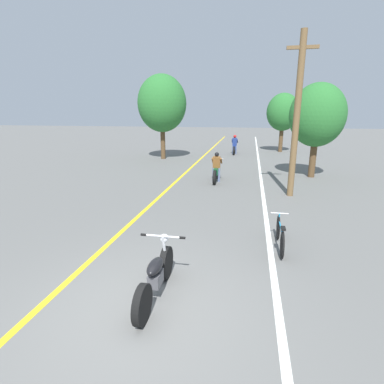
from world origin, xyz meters
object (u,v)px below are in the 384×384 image
(roadside_tree_right_far, at_px, (283,112))
(motorcycle_rider_far, at_px, (235,147))
(roadside_tree_right_near, at_px, (317,116))
(motorcycle_rider_lead, at_px, (216,170))
(utility_pole, at_px, (297,115))
(bicycle_parked, at_px, (280,235))
(roadside_tree_left, at_px, (162,104))
(motorcycle_foreground, at_px, (156,276))

(roadside_tree_right_far, xyz_separation_m, motorcycle_rider_far, (-3.65, -1.99, -2.61))
(roadside_tree_right_near, height_order, motorcycle_rider_far, roadside_tree_right_near)
(roadside_tree_right_near, xyz_separation_m, motorcycle_rider_lead, (-4.64, -1.89, -2.51))
(utility_pole, height_order, roadside_tree_right_far, utility_pole)
(roadside_tree_right_far, bearing_deg, motorcycle_rider_lead, -108.54)
(roadside_tree_right_near, xyz_separation_m, roadside_tree_right_far, (-0.68, 9.92, 0.12))
(utility_pole, relative_size, bicycle_parked, 3.50)
(roadside_tree_right_near, distance_m, roadside_tree_right_far, 9.94)
(bicycle_parked, bearing_deg, roadside_tree_left, 117.28)
(roadside_tree_right_far, xyz_separation_m, motorcycle_foreground, (-3.97, -21.23, -2.75))
(utility_pole, xyz_separation_m, motorcycle_foreground, (-3.17, -7.47, -2.68))
(roadside_tree_left, bearing_deg, motorcycle_rider_lead, -54.75)
(roadside_tree_right_far, height_order, bicycle_parked, roadside_tree_right_far)
(roadside_tree_right_near, bearing_deg, motorcycle_rider_far, 118.67)
(motorcycle_rider_far, bearing_deg, roadside_tree_right_far, 28.62)
(motorcycle_rider_lead, distance_m, bicycle_parked, 7.30)
(utility_pole, relative_size, motorcycle_rider_lead, 2.93)
(motorcycle_rider_lead, bearing_deg, roadside_tree_right_far, 71.46)
(utility_pole, height_order, roadside_tree_left, utility_pole)
(roadside_tree_left, bearing_deg, roadside_tree_right_near, -26.02)
(bicycle_parked, bearing_deg, utility_pole, 80.65)
(roadside_tree_right_far, xyz_separation_m, roadside_tree_left, (-8.45, -5.46, 0.58))
(roadside_tree_right_near, xyz_separation_m, motorcycle_rider_far, (-4.33, 7.93, -2.48))
(roadside_tree_right_near, relative_size, bicycle_parked, 2.67)
(motorcycle_rider_lead, height_order, motorcycle_rider_far, motorcycle_rider_far)
(roadside_tree_left, bearing_deg, roadside_tree_right_far, 32.89)
(roadside_tree_left, xyz_separation_m, motorcycle_rider_lead, (4.49, -6.35, -3.22))
(roadside_tree_left, xyz_separation_m, motorcycle_foreground, (4.48, -15.77, -3.32))
(roadside_tree_right_far, bearing_deg, motorcycle_foreground, -100.59)
(motorcycle_foreground, xyz_separation_m, bicycle_parked, (2.35, 2.51, -0.07))
(motorcycle_rider_lead, xyz_separation_m, bicycle_parked, (2.35, -6.91, -0.18))
(roadside_tree_right_near, distance_m, motorcycle_foreground, 12.50)
(motorcycle_foreground, height_order, bicycle_parked, motorcycle_foreground)
(utility_pole, xyz_separation_m, roadside_tree_left, (-7.65, 8.30, 0.64))
(utility_pole, distance_m, roadside_tree_right_far, 13.78)
(roadside_tree_right_near, relative_size, motorcycle_rider_lead, 2.23)
(motorcycle_foreground, distance_m, motorcycle_rider_far, 19.24)
(motorcycle_rider_lead, bearing_deg, roadside_tree_right_near, 22.19)
(roadside_tree_left, height_order, motorcycle_rider_far, roadside_tree_left)
(roadside_tree_left, distance_m, motorcycle_rider_lead, 8.41)
(roadside_tree_right_near, relative_size, roadside_tree_right_far, 0.98)
(roadside_tree_left, bearing_deg, motorcycle_rider_far, 35.89)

